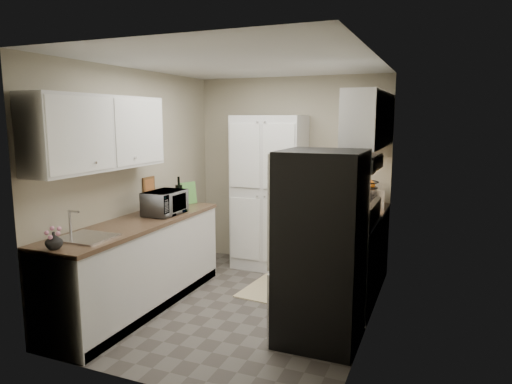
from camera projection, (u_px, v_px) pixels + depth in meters
ground at (243, 305)px, 4.84m from camera, size 3.20×3.20×0.00m
room_shell at (240, 152)px, 4.58m from camera, size 2.64×3.24×2.52m
pantry_cabinet at (269, 193)px, 5.96m from camera, size 0.90×0.55×2.00m
base_cabinet_left at (139, 266)px, 4.75m from camera, size 0.60×2.30×0.88m
countertop_left at (137, 223)px, 4.68m from camera, size 0.63×2.33×0.04m
base_cabinet_right at (358, 246)px, 5.49m from camera, size 0.60×0.80×0.88m
countertop_right at (359, 209)px, 5.41m from camera, size 0.63×0.83×0.04m
electric_range at (343, 262)px, 4.76m from camera, size 0.71×0.78×1.13m
refrigerator at (321, 248)px, 3.98m from camera, size 0.70×0.72×1.70m
microwave at (165, 203)px, 4.98m from camera, size 0.32×0.47×0.26m
wine_bottle at (179, 193)px, 5.43m from camera, size 0.08×0.08×0.33m
flower_vase at (54, 241)px, 3.67m from camera, size 0.15×0.15×0.14m
cutting_board at (188, 193)px, 5.59m from camera, size 0.11×0.20×0.27m
toaster_oven at (368, 198)px, 5.37m from camera, size 0.40×0.47×0.24m
fruit_basket at (367, 183)px, 5.33m from camera, size 0.37×0.37×0.12m
kitchen_mat at (271, 288)px, 5.32m from camera, size 0.61×0.91×0.01m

